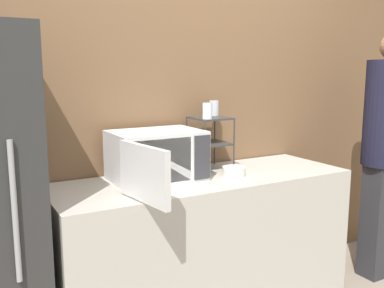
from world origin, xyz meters
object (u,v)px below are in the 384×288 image
object	(u,v)px
glass_front_left	(207,111)
dish_rack	(210,132)
microwave	(156,156)
bowl	(234,172)
glass_back_right	(214,108)

from	to	relation	value
glass_front_left	dish_rack	bearing A→B (deg)	48.91
dish_rack	glass_front_left	xyz separation A→B (m)	(-0.07, -0.08, 0.15)
dish_rack	glass_front_left	bearing A→B (deg)	-131.09
glass_front_left	microwave	bearing A→B (deg)	-176.80
dish_rack	microwave	bearing A→B (deg)	-166.82
glass_front_left	bowl	distance (m)	0.40
glass_front_left	glass_back_right	distance (m)	0.21
microwave	glass_back_right	distance (m)	0.59
dish_rack	bowl	world-z (taller)	dish_rack
dish_rack	glass_back_right	size ratio (longest dim) A/B	3.40
dish_rack	glass_back_right	world-z (taller)	glass_back_right
dish_rack	bowl	distance (m)	0.32
microwave	glass_back_right	size ratio (longest dim) A/B	7.71
dish_rack	glass_front_left	distance (m)	0.18
microwave	glass_front_left	distance (m)	0.43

